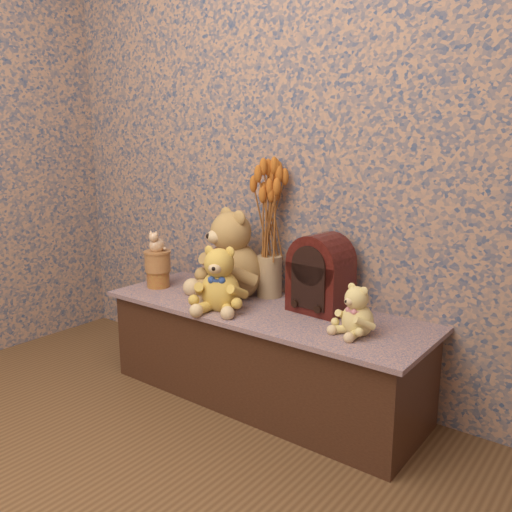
{
  "coord_description": "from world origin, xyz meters",
  "views": [
    {
      "loc": [
        1.33,
        -0.54,
        1.15
      ],
      "look_at": [
        0.0,
        1.2,
        0.67
      ],
      "focal_mm": 37.13,
      "sensor_mm": 36.0,
      "label": 1
    }
  ],
  "objects_px": {
    "cathedral_radio": "(321,273)",
    "biscuit_tin_lower": "(158,279)",
    "teddy_large": "(235,249)",
    "teddy_medium": "(220,275)",
    "teddy_small": "(358,308)",
    "cat_figurine": "(157,240)",
    "ceramic_vase": "(269,276)"
  },
  "relations": [
    {
      "from": "teddy_small",
      "to": "cathedral_radio",
      "type": "height_order",
      "value": "cathedral_radio"
    },
    {
      "from": "teddy_medium",
      "to": "biscuit_tin_lower",
      "type": "distance_m",
      "value": 0.5
    },
    {
      "from": "teddy_small",
      "to": "cat_figurine",
      "type": "distance_m",
      "value": 1.1
    },
    {
      "from": "ceramic_vase",
      "to": "biscuit_tin_lower",
      "type": "xyz_separation_m",
      "value": [
        -0.54,
        -0.21,
        -0.06
      ]
    },
    {
      "from": "cathedral_radio",
      "to": "biscuit_tin_lower",
      "type": "relative_size",
      "value": 3.0
    },
    {
      "from": "teddy_medium",
      "to": "cat_figurine",
      "type": "bearing_deg",
      "value": 147.8
    },
    {
      "from": "teddy_medium",
      "to": "biscuit_tin_lower",
      "type": "relative_size",
      "value": 2.67
    },
    {
      "from": "teddy_medium",
      "to": "cat_figurine",
      "type": "xyz_separation_m",
      "value": [
        -0.48,
        0.08,
        0.09
      ]
    },
    {
      "from": "biscuit_tin_lower",
      "to": "cat_figurine",
      "type": "distance_m",
      "value": 0.2
    },
    {
      "from": "teddy_large",
      "to": "biscuit_tin_lower",
      "type": "bearing_deg",
      "value": -137.11
    },
    {
      "from": "cathedral_radio",
      "to": "ceramic_vase",
      "type": "distance_m",
      "value": 0.32
    },
    {
      "from": "biscuit_tin_lower",
      "to": "cat_figurine",
      "type": "xyz_separation_m",
      "value": [
        0.0,
        0.0,
        0.2
      ]
    },
    {
      "from": "teddy_medium",
      "to": "teddy_small",
      "type": "relative_size",
      "value": 1.45
    },
    {
      "from": "ceramic_vase",
      "to": "biscuit_tin_lower",
      "type": "relative_size",
      "value": 1.72
    },
    {
      "from": "teddy_small",
      "to": "biscuit_tin_lower",
      "type": "bearing_deg",
      "value": -159.64
    },
    {
      "from": "cathedral_radio",
      "to": "teddy_large",
      "type": "bearing_deg",
      "value": -171.93
    },
    {
      "from": "teddy_small",
      "to": "biscuit_tin_lower",
      "type": "height_order",
      "value": "teddy_small"
    },
    {
      "from": "teddy_small",
      "to": "ceramic_vase",
      "type": "relative_size",
      "value": 1.07
    },
    {
      "from": "teddy_small",
      "to": "teddy_large",
      "type": "bearing_deg",
      "value": -169.82
    },
    {
      "from": "teddy_large",
      "to": "ceramic_vase",
      "type": "xyz_separation_m",
      "value": [
        0.14,
        0.08,
        -0.12
      ]
    },
    {
      "from": "cathedral_radio",
      "to": "teddy_small",
      "type": "bearing_deg",
      "value": -26.94
    },
    {
      "from": "biscuit_tin_lower",
      "to": "cat_figurine",
      "type": "bearing_deg",
      "value": 0.0
    },
    {
      "from": "cathedral_radio",
      "to": "teddy_medium",
      "type": "bearing_deg",
      "value": -142.85
    },
    {
      "from": "cathedral_radio",
      "to": "biscuit_tin_lower",
      "type": "distance_m",
      "value": 0.87
    },
    {
      "from": "ceramic_vase",
      "to": "biscuit_tin_lower",
      "type": "height_order",
      "value": "ceramic_vase"
    },
    {
      "from": "teddy_small",
      "to": "teddy_medium",
      "type": "bearing_deg",
      "value": -152.38
    },
    {
      "from": "teddy_medium",
      "to": "cat_figurine",
      "type": "distance_m",
      "value": 0.49
    },
    {
      "from": "ceramic_vase",
      "to": "teddy_large",
      "type": "bearing_deg",
      "value": -151.17
    },
    {
      "from": "teddy_medium",
      "to": "cathedral_radio",
      "type": "bearing_deg",
      "value": 9.77
    },
    {
      "from": "teddy_medium",
      "to": "cat_figurine",
      "type": "relative_size",
      "value": 2.67
    },
    {
      "from": "teddy_large",
      "to": "cat_figurine",
      "type": "bearing_deg",
      "value": -137.11
    },
    {
      "from": "teddy_large",
      "to": "ceramic_vase",
      "type": "distance_m",
      "value": 0.21
    }
  ]
}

